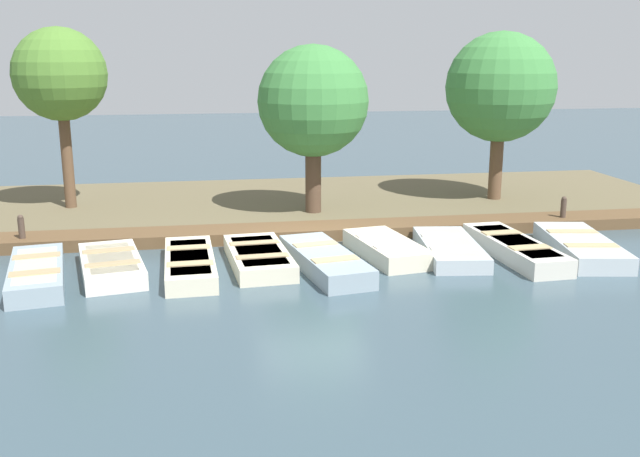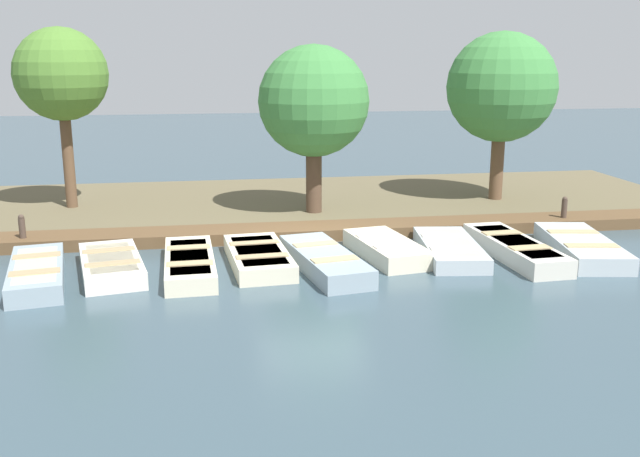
# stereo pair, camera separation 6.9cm
# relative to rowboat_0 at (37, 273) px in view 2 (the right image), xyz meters

# --- Properties ---
(ground_plane) EXTENTS (80.00, 80.00, 0.00)m
(ground_plane) POSITION_rel_rowboat_0_xyz_m (-1.26, 5.78, -0.20)
(ground_plane) COLOR #384C56
(shore_bank) EXTENTS (8.00, 24.00, 0.20)m
(shore_bank) POSITION_rel_rowboat_0_xyz_m (-6.26, 5.78, -0.10)
(shore_bank) COLOR brown
(shore_bank) RESTS_ON ground_plane
(dock_walkway) EXTENTS (1.13, 21.12, 0.29)m
(dock_walkway) POSITION_rel_rowboat_0_xyz_m (-2.73, 5.78, -0.06)
(dock_walkway) COLOR brown
(dock_walkway) RESTS_ON ground_plane
(rowboat_0) EXTENTS (3.35, 1.57, 0.41)m
(rowboat_0) POSITION_rel_rowboat_0_xyz_m (0.00, 0.00, 0.00)
(rowboat_0) COLOR #8C9EA8
(rowboat_0) RESTS_ON ground_plane
(rowboat_1) EXTENTS (2.97, 1.69, 0.38)m
(rowboat_1) POSITION_rel_rowboat_0_xyz_m (-0.37, 1.41, -0.01)
(rowboat_1) COLOR silver
(rowboat_1) RESTS_ON ground_plane
(rowboat_2) EXTENTS (3.33, 1.14, 0.38)m
(rowboat_2) POSITION_rel_rowboat_0_xyz_m (-0.24, 3.02, -0.01)
(rowboat_2) COLOR beige
(rowboat_2) RESTS_ON ground_plane
(rowboat_3) EXTENTS (3.02, 1.42, 0.38)m
(rowboat_3) POSITION_rel_rowboat_0_xyz_m (-0.49, 4.49, -0.02)
(rowboat_3) COLOR beige
(rowboat_3) RESTS_ON ground_plane
(rowboat_4) EXTENTS (3.44, 1.61, 0.42)m
(rowboat_4) POSITION_rel_rowboat_0_xyz_m (0.07, 5.86, 0.01)
(rowboat_4) COLOR #8C9EA8
(rowboat_4) RESTS_ON ground_plane
(rowboat_5) EXTENTS (2.80, 1.54, 0.41)m
(rowboat_5) POSITION_rel_rowboat_0_xyz_m (-0.67, 7.40, 0.00)
(rowboat_5) COLOR beige
(rowboat_5) RESTS_ON ground_plane
(rowboat_6) EXTENTS (3.12, 1.57, 0.35)m
(rowboat_6) POSITION_rel_rowboat_0_xyz_m (-0.52, 8.84, -0.03)
(rowboat_6) COLOR #B2BCC1
(rowboat_6) RESTS_ON ground_plane
(rowboat_7) EXTENTS (3.58, 1.17, 0.42)m
(rowboat_7) POSITION_rel_rowboat_0_xyz_m (-0.20, 10.25, 0.01)
(rowboat_7) COLOR beige
(rowboat_7) RESTS_ON ground_plane
(rowboat_8) EXTENTS (3.46, 1.77, 0.41)m
(rowboat_8) POSITION_rel_rowboat_0_xyz_m (-0.13, 11.82, 0.00)
(rowboat_8) COLOR #B2BCC1
(rowboat_8) RESTS_ON ground_plane
(mooring_post_near) EXTENTS (0.15, 0.15, 0.85)m
(mooring_post_near) POSITION_rel_rowboat_0_xyz_m (-2.59, -0.85, 0.23)
(mooring_post_near) COLOR #47382D
(mooring_post_near) RESTS_ON ground_plane
(mooring_post_far) EXTENTS (0.15, 0.15, 0.85)m
(mooring_post_far) POSITION_rel_rowboat_0_xyz_m (-2.59, 12.66, 0.23)
(mooring_post_far) COLOR #47382D
(mooring_post_far) RESTS_ON ground_plane
(park_tree_far_left) EXTENTS (2.55, 2.55, 5.20)m
(park_tree_far_left) POSITION_rel_rowboat_0_xyz_m (-6.45, -0.40, 3.68)
(park_tree_far_left) COLOR brown
(park_tree_far_left) RESTS_ON ground_plane
(park_tree_left) EXTENTS (2.99, 2.99, 4.73)m
(park_tree_left) POSITION_rel_rowboat_0_xyz_m (-4.72, 6.35, 3.01)
(park_tree_left) COLOR #4C3828
(park_tree_left) RESTS_ON ground_plane
(park_tree_center) EXTENTS (3.20, 3.20, 5.12)m
(park_tree_center) POSITION_rel_rowboat_0_xyz_m (-5.67, 12.04, 3.30)
(park_tree_center) COLOR brown
(park_tree_center) RESTS_ON ground_plane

